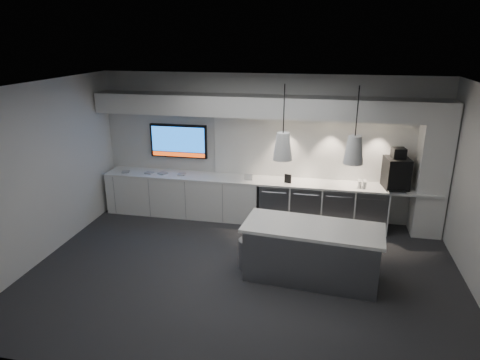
% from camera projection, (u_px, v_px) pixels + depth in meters
% --- Properties ---
extents(floor, '(7.00, 7.00, 0.00)m').
position_uv_depth(floor, '(243.00, 273.00, 7.02)').
color(floor, '#28282A').
rests_on(floor, ground).
extents(ceiling, '(7.00, 7.00, 0.00)m').
position_uv_depth(ceiling, '(244.00, 87.00, 6.06)').
color(ceiling, black).
rests_on(ceiling, wall_back).
extents(wall_back, '(7.00, 0.00, 7.00)m').
position_uv_depth(wall_back, '(267.00, 147.00, 8.86)').
color(wall_back, silver).
rests_on(wall_back, floor).
extents(wall_front, '(7.00, 0.00, 7.00)m').
position_uv_depth(wall_front, '(195.00, 270.00, 4.22)').
color(wall_front, silver).
rests_on(wall_front, floor).
extents(wall_left, '(0.00, 7.00, 7.00)m').
position_uv_depth(wall_left, '(40.00, 173.00, 7.20)').
color(wall_left, silver).
rests_on(wall_left, floor).
extents(back_counter, '(6.80, 0.65, 0.04)m').
position_uv_depth(back_counter, '(264.00, 181.00, 8.76)').
color(back_counter, white).
rests_on(back_counter, left_base_cabinets).
extents(left_base_cabinets, '(3.30, 0.63, 0.86)m').
position_uv_depth(left_base_cabinets, '(183.00, 195.00, 9.23)').
color(left_base_cabinets, white).
rests_on(left_base_cabinets, floor).
extents(fridge_unit_a, '(0.60, 0.61, 0.85)m').
position_uv_depth(fridge_unit_a, '(275.00, 202.00, 8.86)').
color(fridge_unit_a, gray).
rests_on(fridge_unit_a, floor).
extents(fridge_unit_b, '(0.60, 0.61, 0.85)m').
position_uv_depth(fridge_unit_b, '(306.00, 204.00, 8.74)').
color(fridge_unit_b, gray).
rests_on(fridge_unit_b, floor).
extents(fridge_unit_c, '(0.60, 0.61, 0.85)m').
position_uv_depth(fridge_unit_c, '(337.00, 207.00, 8.62)').
color(fridge_unit_c, gray).
rests_on(fridge_unit_c, floor).
extents(fridge_unit_d, '(0.60, 0.61, 0.85)m').
position_uv_depth(fridge_unit_d, '(370.00, 209.00, 8.50)').
color(fridge_unit_d, gray).
rests_on(fridge_unit_d, floor).
extents(backsplash, '(4.60, 0.03, 1.30)m').
position_uv_depth(backsplash, '(326.00, 148.00, 8.60)').
color(backsplash, white).
rests_on(backsplash, wall_back).
extents(soffit, '(6.90, 0.60, 0.40)m').
position_uv_depth(soffit, '(265.00, 106.00, 8.30)').
color(soffit, white).
rests_on(soffit, wall_back).
extents(column, '(0.55, 0.55, 2.60)m').
position_uv_depth(column, '(433.00, 170.00, 8.04)').
color(column, white).
rests_on(column, floor).
extents(wall_tv, '(1.25, 0.07, 0.72)m').
position_uv_depth(wall_tv, '(179.00, 141.00, 9.15)').
color(wall_tv, black).
rests_on(wall_tv, wall_back).
extents(island, '(2.22, 1.12, 0.91)m').
position_uv_depth(island, '(312.00, 252.00, 6.73)').
color(island, gray).
rests_on(island, floor).
extents(bin, '(0.46, 0.46, 0.50)m').
position_uv_depth(bin, '(249.00, 253.00, 7.13)').
color(bin, gray).
rests_on(bin, floor).
extents(coffee_machine, '(0.51, 0.67, 0.79)m').
position_uv_depth(coffee_machine, '(396.00, 172.00, 8.19)').
color(coffee_machine, black).
rests_on(coffee_machine, back_counter).
extents(sign_black, '(0.14, 0.06, 0.18)m').
position_uv_depth(sign_black, '(288.00, 179.00, 8.54)').
color(sign_black, black).
rests_on(sign_black, back_counter).
extents(sign_white, '(0.18, 0.05, 0.14)m').
position_uv_depth(sign_white, '(248.00, 177.00, 8.71)').
color(sign_white, white).
rests_on(sign_white, back_counter).
extents(cup_cluster, '(0.17, 0.17, 0.14)m').
position_uv_depth(cup_cluster, '(362.00, 184.00, 8.27)').
color(cup_cluster, white).
rests_on(cup_cluster, back_counter).
extents(tray_a, '(0.20, 0.20, 0.02)m').
position_uv_depth(tray_a, '(126.00, 172.00, 9.23)').
color(tray_a, '#989898').
rests_on(tray_a, back_counter).
extents(tray_b, '(0.18, 0.18, 0.02)m').
position_uv_depth(tray_b, '(149.00, 173.00, 9.16)').
color(tray_b, '#989898').
rests_on(tray_b, back_counter).
extents(tray_c, '(0.20, 0.20, 0.02)m').
position_uv_depth(tray_c, '(163.00, 173.00, 9.13)').
color(tray_c, '#989898').
rests_on(tray_c, back_counter).
extents(tray_d, '(0.18, 0.18, 0.02)m').
position_uv_depth(tray_d, '(182.00, 174.00, 9.06)').
color(tray_d, '#989898').
rests_on(tray_d, back_counter).
extents(pendant_left, '(0.29, 0.29, 1.11)m').
position_uv_depth(pendant_left, '(283.00, 146.00, 6.29)').
color(pendant_left, white).
rests_on(pendant_left, ceiling).
extents(pendant_right, '(0.29, 0.29, 1.11)m').
position_uv_depth(pendant_right, '(354.00, 150.00, 6.09)').
color(pendant_right, white).
rests_on(pendant_right, ceiling).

